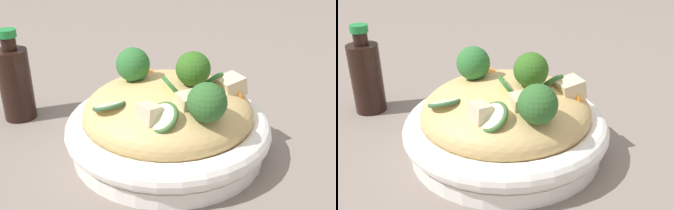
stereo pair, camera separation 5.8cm
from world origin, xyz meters
The scene contains 8 objects.
ground_plane centered at (0.00, 0.00, 0.00)m, with size 3.00×3.00×0.00m, color slate.
serving_bowl centered at (0.00, 0.00, 0.03)m, with size 0.30×0.30×0.06m.
noodle_heap centered at (0.00, 0.00, 0.07)m, with size 0.25×0.25×0.09m.
broccoli_florets centered at (0.01, -0.02, 0.13)m, with size 0.18×0.17×0.07m.
carrot_coins centered at (0.04, 0.05, 0.10)m, with size 0.16×0.11×0.03m.
zucchini_slices centered at (0.00, -0.04, 0.10)m, with size 0.19×0.17×0.05m.
chicken_chunks centered at (0.05, -0.02, 0.10)m, with size 0.15×0.14×0.04m.
soy_sauce_bottle centered at (-0.27, 0.08, 0.07)m, with size 0.05×0.05×0.16m.
Camera 1 is at (0.05, -0.52, 0.33)m, focal length 42.79 mm.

